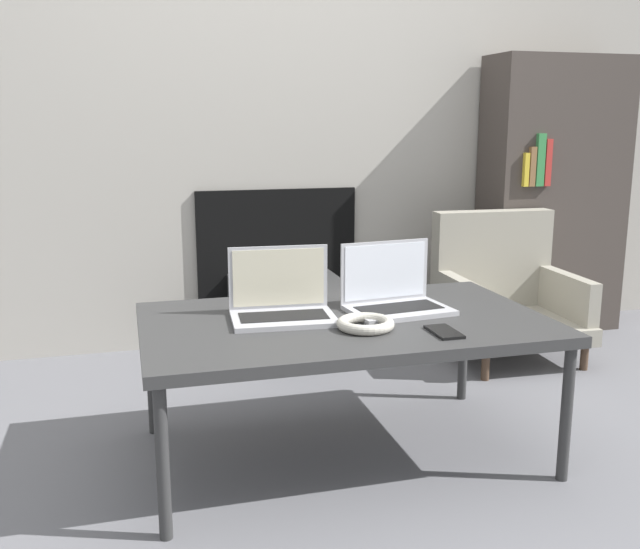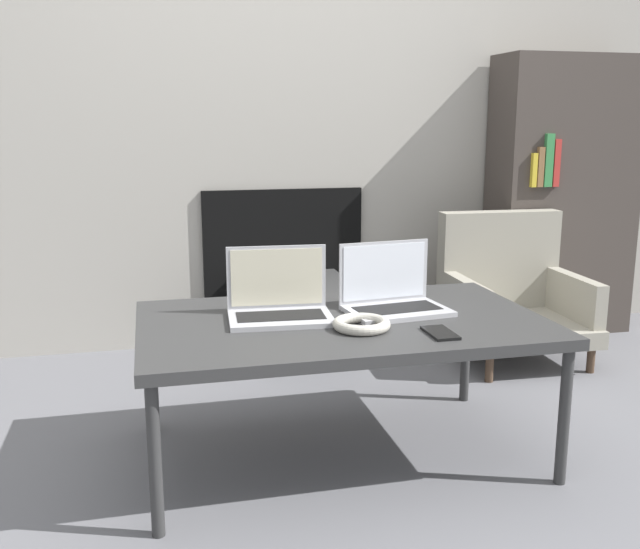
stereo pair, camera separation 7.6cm
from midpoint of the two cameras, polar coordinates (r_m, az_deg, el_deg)
name	(u,v)px [view 2 (the right image)]	position (r m, az deg, el deg)	size (l,w,h in m)	color
ground_plane	(365,494)	(2.25, 4.60, -17.10)	(14.00, 14.00, 0.00)	slate
wall_back	(268,82)	(3.56, -3.57, 15.11)	(7.00, 0.08, 2.60)	#ADA89E
table	(342,328)	(2.32, 2.70, -4.32)	(1.30, 0.77, 0.47)	#333333
laptop_left	(279,303)	(2.31, -2.36, -2.26)	(0.34, 0.25, 0.22)	#B2B2B7
laptop_right	(392,296)	(2.41, 6.69, -1.71)	(0.35, 0.26, 0.22)	#B2B2B7
headphones	(361,324)	(2.19, 4.33, -3.98)	(0.18, 0.18, 0.03)	beige
phone	(440,333)	(2.17, 10.58, -4.62)	(0.07, 0.14, 0.01)	black
tv	(294,318)	(3.40, -1.42, -3.53)	(0.52, 0.50, 0.36)	#383838
armchair	(509,293)	(3.50, 15.48, -1.46)	(0.62, 0.58, 0.68)	gray
bookshelf	(561,197)	(3.95, 19.27, 5.87)	(0.74, 0.32, 1.43)	#3F3833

